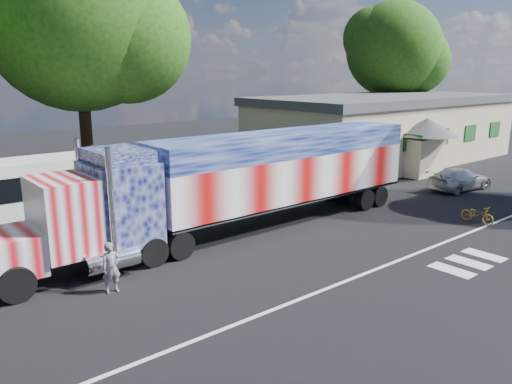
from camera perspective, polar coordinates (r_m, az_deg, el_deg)
ground at (r=20.20m, az=5.45°, el=-6.80°), size 100.00×100.00×0.00m
lane_markings at (r=19.25m, az=17.17°, el=-8.41°), size 30.00×2.67×0.01m
semi_truck at (r=21.98m, az=-1.62°, el=1.39°), size 21.61×3.41×4.61m
coach_bus at (r=24.68m, az=-22.42°, el=0.07°), size 11.17×2.60×3.25m
hall_building at (r=41.46m, az=14.64°, el=7.05°), size 22.40×12.80×5.20m
parked_car at (r=32.78m, az=22.26°, el=1.38°), size 4.73×2.40×1.32m
woman at (r=16.96m, az=-16.22°, el=-8.31°), size 0.64×0.44×1.69m
bicycle at (r=25.93m, az=23.98°, el=-2.34°), size 0.62×1.65×0.86m
tree_far_ne at (r=50.56m, az=15.61°, el=15.37°), size 9.34×8.90×13.53m
tree_n_mid at (r=31.57m, az=-19.40°, el=18.25°), size 11.19×10.66×15.37m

